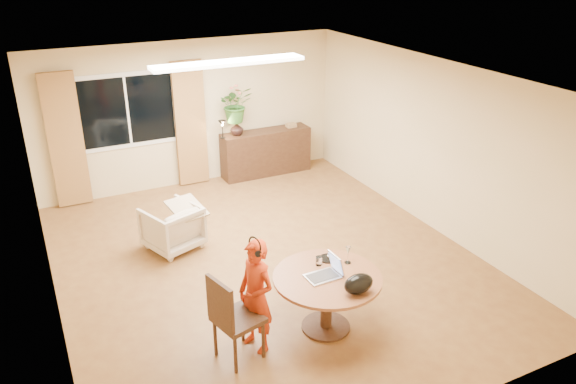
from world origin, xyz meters
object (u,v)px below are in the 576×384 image
object	(u,v)px
dining_chair	(238,316)
sideboard	(266,152)
dining_table	(327,287)
child	(256,296)
armchair	(172,227)

from	to	relation	value
dining_chair	sideboard	xyz separation A→B (m)	(2.43, 4.67, -0.09)
dining_table	child	size ratio (longest dim) A/B	0.94
armchair	sideboard	xyz separation A→B (m)	(2.41, 2.04, 0.10)
dining_table	armchair	distance (m)	2.83
child	armchair	distance (m)	2.59
dining_chair	sideboard	distance (m)	5.27
child	armchair	xyz separation A→B (m)	(-0.22, 2.56, -0.32)
dining_table	sideboard	bearing A→B (deg)	73.84
child	sideboard	bearing A→B (deg)	135.34
dining_chair	armchair	distance (m)	2.64
child	armchair	world-z (taller)	child
child	armchair	size ratio (longest dim) A/B	1.79
dining_table	dining_chair	distance (m)	1.08
dining_table	sideboard	world-z (taller)	sideboard
sideboard	dining_table	bearing A→B (deg)	-106.16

